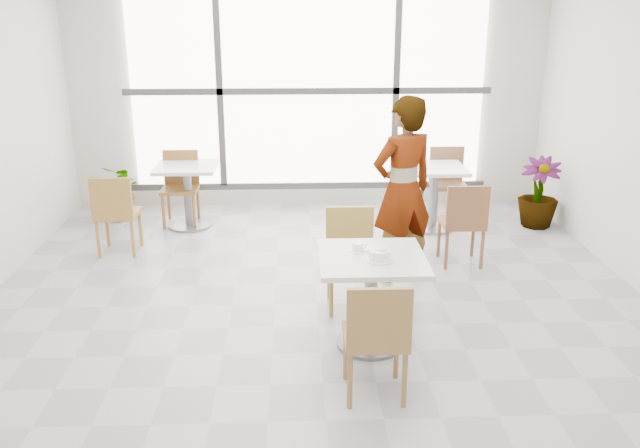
{
  "coord_description": "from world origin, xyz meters",
  "views": [
    {
      "loc": [
        -0.18,
        -4.97,
        2.58
      ],
      "look_at": [
        0.0,
        -0.3,
        1.0
      ],
      "focal_mm": 37.32,
      "sensor_mm": 36.0,
      "label": 1
    }
  ],
  "objects_px": {
    "bg_table_right": "(434,189)",
    "coffee_cup": "(358,248)",
    "bg_chair_left_near": "(115,210)",
    "bg_chair_right_far": "(448,178)",
    "plant_left": "(120,191)",
    "chair_near": "(377,333)",
    "bg_chair_right_near": "(464,219)",
    "person": "(403,190)",
    "bg_chair_left_far": "(181,182)",
    "plant_right": "(539,193)",
    "chair_far": "(350,251)",
    "main_table": "(371,284)",
    "oatmeal_bowl": "(380,255)",
    "bg_table_left": "(187,187)"
  },
  "relations": [
    {
      "from": "bg_table_left",
      "to": "bg_chair_left_far",
      "type": "xyz_separation_m",
      "value": [
        -0.11,
        0.19,
        0.01
      ]
    },
    {
      "from": "bg_chair_left_near",
      "to": "plant_left",
      "type": "relative_size",
      "value": 1.24
    },
    {
      "from": "person",
      "to": "bg_chair_right_near",
      "type": "xyz_separation_m",
      "value": [
        0.68,
        0.28,
        -0.39
      ]
    },
    {
      "from": "bg_chair_left_near",
      "to": "plant_left",
      "type": "height_order",
      "value": "bg_chair_left_near"
    },
    {
      "from": "plant_left",
      "to": "chair_near",
      "type": "bearing_deg",
      "value": -56.54
    },
    {
      "from": "person",
      "to": "bg_chair_left_far",
      "type": "xyz_separation_m",
      "value": [
        -2.38,
        1.83,
        -0.39
      ]
    },
    {
      "from": "bg_chair_right_near",
      "to": "plant_right",
      "type": "bearing_deg",
      "value": -134.73
    },
    {
      "from": "chair_near",
      "to": "bg_table_right",
      "type": "bearing_deg",
      "value": -107.21
    },
    {
      "from": "person",
      "to": "bg_chair_left_far",
      "type": "bearing_deg",
      "value": -62.26
    },
    {
      "from": "coffee_cup",
      "to": "bg_table_left",
      "type": "height_order",
      "value": "coffee_cup"
    },
    {
      "from": "coffee_cup",
      "to": "bg_chair_left_far",
      "type": "relative_size",
      "value": 0.18
    },
    {
      "from": "main_table",
      "to": "bg_chair_right_far",
      "type": "distance_m",
      "value": 3.48
    },
    {
      "from": "coffee_cup",
      "to": "bg_table_left",
      "type": "bearing_deg",
      "value": 121.29
    },
    {
      "from": "bg_chair_left_near",
      "to": "bg_table_left",
      "type": "bearing_deg",
      "value": -123.96
    },
    {
      "from": "chair_far",
      "to": "bg_chair_right_near",
      "type": "relative_size",
      "value": 1.0
    },
    {
      "from": "bg_table_left",
      "to": "bg_chair_right_far",
      "type": "xyz_separation_m",
      "value": [
        3.15,
        0.25,
        0.01
      ]
    },
    {
      "from": "chair_near",
      "to": "chair_far",
      "type": "xyz_separation_m",
      "value": [
        -0.05,
        1.52,
        0.0
      ]
    },
    {
      "from": "main_table",
      "to": "chair_near",
      "type": "bearing_deg",
      "value": -93.59
    },
    {
      "from": "plant_right",
      "to": "chair_far",
      "type": "bearing_deg",
      "value": -139.61
    },
    {
      "from": "bg_table_right",
      "to": "bg_chair_right_far",
      "type": "height_order",
      "value": "bg_chair_right_far"
    },
    {
      "from": "bg_chair_left_near",
      "to": "bg_chair_right_far",
      "type": "xyz_separation_m",
      "value": [
        3.76,
        1.16,
        0.0
      ]
    },
    {
      "from": "chair_near",
      "to": "bg_table_left",
      "type": "height_order",
      "value": "chair_near"
    },
    {
      "from": "chair_far",
      "to": "plant_right",
      "type": "xyz_separation_m",
      "value": [
        2.4,
        2.05,
        -0.08
      ]
    },
    {
      "from": "chair_far",
      "to": "oatmeal_bowl",
      "type": "distance_m",
      "value": 0.92
    },
    {
      "from": "main_table",
      "to": "bg_table_right",
      "type": "bearing_deg",
      "value": 69.39
    },
    {
      "from": "bg_table_right",
      "to": "coffee_cup",
      "type": "bearing_deg",
      "value": -113.09
    },
    {
      "from": "chair_near",
      "to": "plant_left",
      "type": "height_order",
      "value": "chair_near"
    },
    {
      "from": "bg_table_left",
      "to": "bg_chair_left_near",
      "type": "xyz_separation_m",
      "value": [
        -0.61,
        -0.91,
        0.01
      ]
    },
    {
      "from": "chair_near",
      "to": "bg_chair_right_far",
      "type": "bearing_deg",
      "value": -108.86
    },
    {
      "from": "bg_chair_left_far",
      "to": "bg_chair_right_far",
      "type": "height_order",
      "value": "same"
    },
    {
      "from": "chair_far",
      "to": "chair_near",
      "type": "bearing_deg",
      "value": -88.23
    },
    {
      "from": "bg_chair_left_near",
      "to": "coffee_cup",
      "type": "bearing_deg",
      "value": 140.3
    },
    {
      "from": "bg_table_left",
      "to": "bg_chair_left_near",
      "type": "distance_m",
      "value": 1.1
    },
    {
      "from": "coffee_cup",
      "to": "bg_chair_left_near",
      "type": "distance_m",
      "value": 3.08
    },
    {
      "from": "bg_chair_left_near",
      "to": "plant_left",
      "type": "bearing_deg",
      "value": -77.73
    },
    {
      "from": "bg_chair_right_near",
      "to": "chair_near",
      "type": "bearing_deg",
      "value": 63.8
    },
    {
      "from": "chair_near",
      "to": "plant_right",
      "type": "distance_m",
      "value": 4.28
    },
    {
      "from": "bg_chair_left_near",
      "to": "plant_left",
      "type": "xyz_separation_m",
      "value": [
        -0.27,
        1.24,
        -0.15
      ]
    },
    {
      "from": "coffee_cup",
      "to": "bg_chair_right_far",
      "type": "relative_size",
      "value": 0.18
    },
    {
      "from": "main_table",
      "to": "bg_chair_right_near",
      "type": "distance_m",
      "value": 1.96
    },
    {
      "from": "coffee_cup",
      "to": "bg_chair_right_near",
      "type": "relative_size",
      "value": 0.18
    },
    {
      "from": "bg_chair_right_near",
      "to": "bg_table_right",
      "type": "bearing_deg",
      "value": -86.73
    },
    {
      "from": "bg_chair_right_far",
      "to": "plant_left",
      "type": "distance_m",
      "value": 4.03
    },
    {
      "from": "oatmeal_bowl",
      "to": "bg_table_left",
      "type": "xyz_separation_m",
      "value": [
        -1.89,
        3.06,
        -0.31
      ]
    },
    {
      "from": "main_table",
      "to": "oatmeal_bowl",
      "type": "height_order",
      "value": "oatmeal_bowl"
    },
    {
      "from": "bg_chair_left_far",
      "to": "plant_right",
      "type": "bearing_deg",
      "value": -4.53
    },
    {
      "from": "main_table",
      "to": "bg_table_right",
      "type": "xyz_separation_m",
      "value": [
        1.05,
        2.79,
        -0.04
      ]
    },
    {
      "from": "oatmeal_bowl",
      "to": "person",
      "type": "distance_m",
      "value": 1.47
    },
    {
      "from": "main_table",
      "to": "bg_table_right",
      "type": "relative_size",
      "value": 1.07
    },
    {
      "from": "person",
      "to": "bg_table_right",
      "type": "distance_m",
      "value": 1.63
    }
  ]
}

